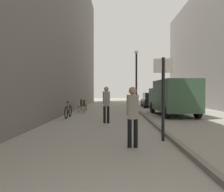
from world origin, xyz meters
The scene contains 12 objects.
ground_plane centered at (0.00, 12.00, 0.00)m, with size 80.00×80.00×0.00m, color gray.
building_facade_left centered at (-5.03, 12.00, 7.18)m, with size 2.86×40.00×14.37m, color slate.
kerb_strip centered at (1.58, 12.00, 0.06)m, with size 0.16×40.00×0.12m, color slate.
pedestrian_main_foreground centered at (0.27, 4.78, 0.96)m, with size 0.33×0.22×1.67m.
pedestrian_mid_block centered at (-0.65, 9.29, 1.03)m, with size 0.36×0.23×1.79m.
delivery_van centered at (3.51, 12.79, 1.23)m, with size 2.31×4.99×2.28m.
parked_car centered at (3.45, 20.80, 0.71)m, with size 1.94×4.25×1.45m.
street_sign_post centered at (1.28, 5.60, 1.55)m, with size 0.60×0.10×2.60m.
lamp_post centered at (1.41, 15.54, 2.72)m, with size 0.28×0.28×4.76m.
bicycle_leaning centered at (-3.00, 11.41, 0.38)m, with size 0.10×1.77×0.98m.
cafe_chair_near_window centered at (-2.66, 14.70, 0.55)m, with size 0.59×0.59×0.94m.
cafe_chair_by_doorway centered at (-2.86, 15.92, 0.55)m, with size 0.57×0.57×0.94m.
Camera 1 is at (-0.20, -1.07, 1.53)m, focal length 34.17 mm.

